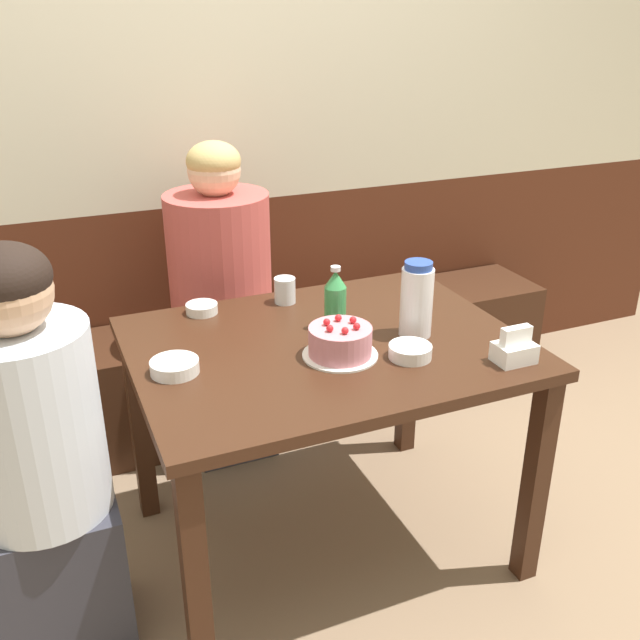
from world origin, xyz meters
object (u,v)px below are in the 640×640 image
at_px(soju_bottle, 335,299).
at_px(bowl_side_dish, 202,308).
at_px(water_pitcher, 417,300).
at_px(bowl_soup_white, 175,367).
at_px(glass_water_tall, 285,290).
at_px(person_teal_shirt, 40,468).
at_px(person_pale_blue_shirt, 222,306).
at_px(bench_seat, 247,372).
at_px(napkin_holder, 514,349).
at_px(birthday_cake, 341,342).
at_px(bowl_rice_small, 410,351).

height_order(soju_bottle, bowl_side_dish, soju_bottle).
distance_m(water_pitcher, bowl_soup_white, 0.72).
relative_size(glass_water_tall, person_teal_shirt, 0.07).
bearing_deg(person_pale_blue_shirt, glass_water_tall, 18.69).
bearing_deg(glass_water_tall, bench_seat, 89.42).
xyz_separation_m(bench_seat, water_pitcher, (0.27, -0.88, 0.62)).
height_order(water_pitcher, napkin_holder, water_pitcher).
bearing_deg(glass_water_tall, birthday_cake, -88.88).
relative_size(bowl_rice_small, bowl_side_dish, 1.20).
distance_m(napkin_holder, person_pale_blue_shirt, 1.17).
bearing_deg(bench_seat, bowl_side_dish, -120.61).
xyz_separation_m(glass_water_tall, person_teal_shirt, (-0.82, -0.40, -0.21)).
distance_m(bench_seat, glass_water_tall, 0.74).
relative_size(water_pitcher, glass_water_tall, 2.69).
bearing_deg(birthday_cake, bowl_rice_small, -26.24).
distance_m(birthday_cake, person_teal_shirt, 0.85).
bearing_deg(person_pale_blue_shirt, water_pitcher, 27.75).
bearing_deg(bowl_soup_white, napkin_holder, -18.96).
bearing_deg(glass_water_tall, bowl_soup_white, -142.07).
bearing_deg(water_pitcher, bowl_soup_white, 176.84).
bearing_deg(person_teal_shirt, napkin_holder, -11.14).
distance_m(soju_bottle, glass_water_tall, 0.26).
bearing_deg(bowl_rice_small, bench_seat, 99.89).
height_order(water_pitcher, glass_water_tall, water_pitcher).
distance_m(bowl_rice_small, person_teal_shirt, 1.02).
height_order(birthday_cake, person_pale_blue_shirt, person_pale_blue_shirt).
bearing_deg(person_pale_blue_shirt, bowl_soup_white, -24.62).
bearing_deg(bowl_side_dish, person_teal_shirt, -141.95).
bearing_deg(bowl_soup_white, soju_bottle, 10.87).
bearing_deg(napkin_holder, bowl_side_dish, 136.69).
bearing_deg(bowl_soup_white, bench_seat, 61.91).
height_order(bowl_side_dish, person_teal_shirt, person_teal_shirt).
distance_m(bowl_soup_white, bowl_side_dish, 0.40).
distance_m(soju_bottle, napkin_holder, 0.54).
distance_m(birthday_cake, napkin_holder, 0.48).
relative_size(birthday_cake, person_pale_blue_shirt, 0.18).
bearing_deg(water_pitcher, bowl_side_dish, 143.39).
height_order(bowl_soup_white, person_pale_blue_shirt, person_pale_blue_shirt).
distance_m(napkin_holder, bowl_rice_small, 0.29).
height_order(bowl_rice_small, person_pale_blue_shirt, person_pale_blue_shirt).
distance_m(birthday_cake, water_pitcher, 0.28).
bearing_deg(soju_bottle, bowl_soup_white, -169.13).
xyz_separation_m(bowl_soup_white, person_pale_blue_shirt, (0.32, 0.71, -0.15)).
height_order(soju_bottle, bowl_soup_white, soju_bottle).
bearing_deg(bowl_side_dish, person_pale_blue_shirt, 65.39).
bearing_deg(glass_water_tall, bowl_rice_small, -70.59).
bearing_deg(bench_seat, bowl_soup_white, -118.09).
xyz_separation_m(person_teal_shirt, person_pale_blue_shirt, (0.70, 0.76, 0.03)).
relative_size(birthday_cake, soju_bottle, 1.08).
bearing_deg(water_pitcher, person_pale_blue_shirt, 117.75).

